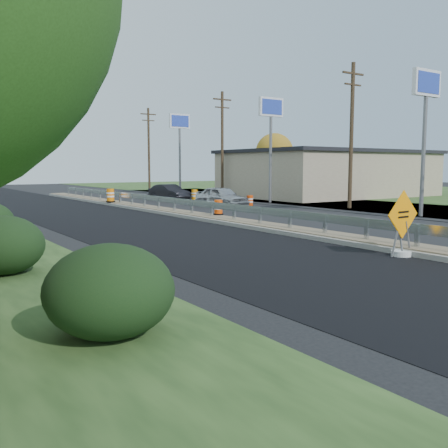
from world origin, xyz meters
TOP-DOWN VIEW (x-y plane):
  - ground at (0.00, 0.00)m, footprint 140.00×140.00m
  - milled_overlay at (-4.40, 10.00)m, footprint 7.20×120.00m
  - median at (0.00, 8.00)m, footprint 1.60×55.00m
  - guardrail at (0.00, 9.00)m, footprint 0.10×46.15m
  - retail_building_near at (20.99, 20.00)m, footprint 18.50×12.50m
  - pylon_sign_south at (10.50, 3.00)m, footprint 2.20×0.30m
  - pylon_sign_mid at (10.50, 16.00)m, footprint 2.20×0.30m
  - pylon_sign_north at (10.50, 30.00)m, footprint 2.20×0.30m
  - utility_pole_smid at (11.50, 9.00)m, footprint 1.90×0.26m
  - utility_pole_nmid at (11.50, 24.00)m, footprint 1.90×0.26m
  - utility_pole_north at (11.50, 39.00)m, footprint 1.90×0.26m
  - hedge_south at (-11.00, -6.00)m, footprint 2.09×2.09m
  - hedge_mid at (-11.50, 0.00)m, footprint 2.09×2.09m
  - tree_far_yellow at (26.00, 34.00)m, footprint 4.62×4.62m
  - caution_sign at (-0.90, -4.10)m, footprint 1.47×0.61m
  - barrel_median_mid at (0.55, 8.20)m, footprint 0.53×0.53m
  - barrel_median_far at (-0.55, 20.45)m, footprint 0.65×0.65m
  - barrel_shoulder_near at (7.00, 13.95)m, footprint 0.53×0.53m
  - barrel_shoulder_mid at (7.00, 21.38)m, footprint 0.62×0.62m
  - barrel_shoulder_far at (7.23, 27.93)m, footprint 0.57×0.57m
  - car_silver at (5.00, 14.47)m, footprint 2.19×4.39m
  - car_dark_mid at (4.97, 21.92)m, footprint 1.92×4.25m

SIDE VIEW (x-z plane):
  - ground at x=0.00m, z-range 0.00..0.00m
  - milled_overlay at x=-4.40m, z-range 0.00..0.01m
  - median at x=0.00m, z-range 0.00..0.23m
  - barrel_shoulder_near at x=7.00m, z-range -0.02..0.77m
  - barrel_shoulder_far at x=7.23m, z-range -0.02..0.82m
  - barrel_shoulder_mid at x=7.00m, z-range -0.02..0.88m
  - caution_sign at x=-0.90m, z-range -0.50..1.53m
  - barrel_median_mid at x=0.55m, z-range 0.21..1.00m
  - car_dark_mid at x=4.97m, z-range 0.00..1.35m
  - barrel_median_far at x=-0.55m, z-range 0.21..1.17m
  - car_silver at x=5.00m, z-range 0.00..1.44m
  - guardrail at x=0.00m, z-range 0.37..1.09m
  - hedge_south at x=-11.00m, z-range 0.00..1.52m
  - hedge_mid at x=-11.50m, z-range 0.00..1.52m
  - retail_building_near at x=20.99m, z-range 0.02..4.29m
  - tree_far_yellow at x=26.00m, z-range 1.11..7.97m
  - utility_pole_smid at x=11.50m, z-range 0.23..9.63m
  - utility_pole_nmid at x=11.50m, z-range 0.23..9.63m
  - utility_pole_north at x=11.50m, z-range 0.23..9.63m
  - pylon_sign_south at x=10.50m, z-range 2.53..10.43m
  - pylon_sign_mid at x=10.50m, z-range 2.53..10.43m
  - pylon_sign_north at x=10.50m, z-range 2.53..10.43m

